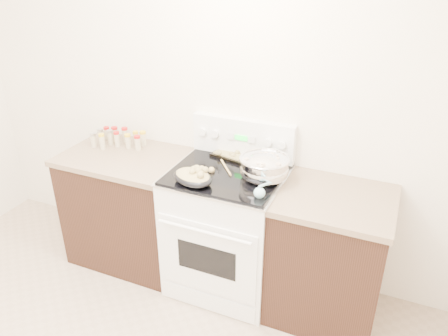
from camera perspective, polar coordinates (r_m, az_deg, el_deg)
The scene contains 9 objects.
counter_left at distance 3.55m, azimuth -12.04°, elevation -4.98°, with size 0.93×0.67×0.92m.
counter_right at distance 3.04m, azimuth 13.43°, elevation -11.11°, with size 0.73×0.67×0.92m.
kitchen_range at distance 3.18m, azimuth 0.40°, elevation -7.84°, with size 0.78×0.73×1.22m.
mixing_bowl at distance 2.85m, azimuth 5.28°, elevation 0.04°, with size 0.42×0.42×0.19m.
roasting_pan at distance 2.79m, azimuth -4.05°, elevation -1.09°, with size 0.34×0.29×0.11m.
baking_sheet at distance 3.16m, azimuth 2.25°, elevation 1.84°, with size 0.44×0.35×0.06m.
wooden_spoon at distance 2.96m, azimuth -0.96°, elevation -0.15°, with size 0.17×0.21×0.04m.
blue_ladle at distance 2.66m, azimuth 4.85°, elevation -3.07°, with size 0.10×0.25×0.09m.
spice_jars at distance 3.50m, azimuth -13.66°, elevation 3.86°, with size 0.39×0.23×0.12m.
Camera 1 is at (1.37, -0.99, 2.29)m, focal length 35.00 mm.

